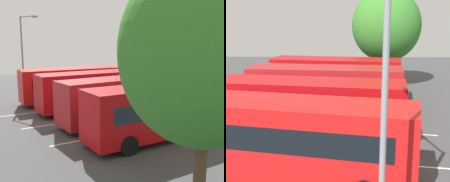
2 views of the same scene
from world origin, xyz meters
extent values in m
plane|color=#424244|center=(0.00, 0.00, 0.00)|extent=(64.46, 64.46, 0.00)
cube|color=#B70C11|center=(-0.58, -6.01, 1.79)|extent=(9.57, 3.86, 2.85)
cube|color=#19232D|center=(3.98, -6.72, 2.55)|extent=(0.45, 2.16, 1.20)
cube|color=#19232D|center=(-0.39, -4.82, 2.13)|extent=(7.74, 1.28, 0.91)
cube|color=#19232D|center=(-0.76, -7.20, 2.13)|extent=(7.74, 1.28, 0.91)
cube|color=black|center=(4.00, -6.72, 3.03)|extent=(0.40, 1.96, 0.32)
cube|color=black|center=(4.01, -6.72, 0.58)|extent=(0.45, 2.25, 0.36)
cylinder|color=black|center=(2.55, -5.31, 0.52)|extent=(1.07, 0.44, 1.04)
cylinder|color=black|center=(2.19, -7.62, 0.52)|extent=(1.07, 0.44, 1.04)
cylinder|color=black|center=(-3.34, -4.40, 0.52)|extent=(1.07, 0.44, 1.04)
cylinder|color=black|center=(-3.70, -6.71, 0.52)|extent=(1.07, 0.44, 1.04)
cube|color=#AD191E|center=(-0.02, -2.03, 1.79)|extent=(9.49, 3.27, 2.85)
cube|color=#19232D|center=(4.58, -2.44, 2.55)|extent=(0.31, 2.17, 1.20)
cube|color=#19232D|center=(0.09, -0.84, 2.13)|extent=(7.79, 0.77, 0.91)
cube|color=#19232D|center=(-0.12, -3.23, 2.13)|extent=(7.79, 0.77, 0.91)
cube|color=black|center=(4.60, -2.44, 3.03)|extent=(0.27, 1.97, 0.32)
cube|color=black|center=(4.61, -2.44, 0.58)|extent=(0.30, 2.26, 0.36)
cylinder|color=black|center=(3.05, -1.13, 0.52)|extent=(1.06, 0.37, 1.04)
cylinder|color=black|center=(2.85, -3.46, 0.52)|extent=(1.06, 0.37, 1.04)
cylinder|color=black|center=(-2.88, -0.60, 0.52)|extent=(1.06, 0.37, 1.04)
cylinder|color=black|center=(-3.09, -2.93, 0.52)|extent=(1.06, 0.37, 1.04)
cube|color=#B70C11|center=(0.52, 2.20, 1.79)|extent=(9.56, 3.75, 2.85)
cube|color=black|center=(5.09, 1.55, 2.55)|extent=(0.42, 2.16, 1.20)
cube|color=black|center=(0.69, 3.39, 2.13)|extent=(7.75, 1.18, 0.91)
cube|color=black|center=(0.35, 1.01, 2.13)|extent=(7.75, 1.18, 0.91)
cube|color=black|center=(5.11, 1.55, 3.03)|extent=(0.38, 1.96, 0.32)
cube|color=black|center=(5.12, 1.55, 0.58)|extent=(0.42, 2.26, 0.36)
cylinder|color=black|center=(3.63, 2.94, 0.52)|extent=(1.06, 0.42, 1.04)
cylinder|color=black|center=(3.30, 0.62, 0.52)|extent=(1.06, 0.42, 1.04)
cylinder|color=black|center=(-2.26, 3.78, 0.52)|extent=(1.06, 0.42, 1.04)
cylinder|color=black|center=(-2.59, 1.46, 0.52)|extent=(1.06, 0.42, 1.04)
cube|color=red|center=(0.76, 6.09, 1.79)|extent=(9.61, 4.26, 2.85)
cube|color=black|center=(5.28, 5.18, 2.55)|extent=(0.55, 2.15, 1.20)
cube|color=black|center=(1.00, 7.27, 2.13)|extent=(7.68, 1.63, 0.91)
cube|color=black|center=(0.52, 4.91, 2.13)|extent=(7.68, 1.63, 0.91)
cube|color=black|center=(5.30, 5.17, 3.03)|extent=(0.49, 1.95, 0.32)
cube|color=black|center=(5.31, 5.17, 0.58)|extent=(0.55, 2.24, 0.36)
cylinder|color=black|center=(3.91, 6.65, 0.52)|extent=(1.07, 0.48, 1.04)
cylinder|color=black|center=(3.44, 4.35, 0.52)|extent=(1.07, 0.48, 1.04)
cylinder|color=black|center=(-1.93, 7.83, 0.52)|extent=(1.07, 0.48, 1.04)
cylinder|color=black|center=(-2.39, 5.53, 0.52)|extent=(1.07, 0.48, 1.04)
cylinder|color=#232833|center=(6.72, -3.73, 0.41)|extent=(0.13, 0.13, 0.83)
cylinder|color=#232833|center=(6.75, -3.57, 0.41)|extent=(0.13, 0.13, 0.83)
cylinder|color=#232328|center=(6.74, -3.65, 1.16)|extent=(0.38, 0.38, 0.66)
sphere|color=tan|center=(6.74, -3.65, 1.60)|extent=(0.22, 0.22, 0.22)
cylinder|color=gray|center=(-2.17, 10.23, 4.02)|extent=(0.16, 0.16, 8.05)
cylinder|color=gray|center=(-1.93, 9.13, 7.95)|extent=(0.56, 2.23, 0.10)
cube|color=slate|center=(-1.70, 8.03, 7.87)|extent=(0.31, 0.59, 0.14)
cylinder|color=#4C3823|center=(-4.82, -11.51, 1.57)|extent=(0.44, 0.44, 3.15)
ellipsoid|color=#337A28|center=(-4.82, -11.51, 5.40)|extent=(6.01, 5.41, 6.31)
cube|color=silver|center=(0.00, -4.01, 0.00)|extent=(12.51, 2.09, 0.01)
cube|color=silver|center=(0.00, 0.00, 0.00)|extent=(12.51, 2.09, 0.01)
cube|color=silver|center=(0.00, 4.01, 0.00)|extent=(12.51, 2.09, 0.01)
camera|label=1|loc=(-12.97, -16.68, 5.71)|focal=45.56mm
camera|label=2|loc=(-1.23, 17.75, 6.35)|focal=52.85mm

